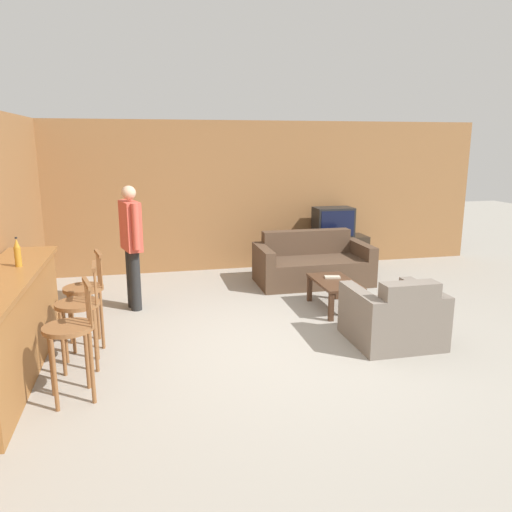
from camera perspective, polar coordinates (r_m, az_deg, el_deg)
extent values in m
plane|color=gray|center=(5.68, 3.51, -10.27)|extent=(24.00, 24.00, 0.00)
cube|color=olive|center=(8.85, -3.09, 6.81)|extent=(9.40, 0.08, 2.60)
cube|color=olive|center=(6.62, -27.16, 3.37)|extent=(0.08, 8.67, 2.60)
cube|color=brown|center=(5.39, -26.38, -7.49)|extent=(0.47, 2.73, 0.95)
cube|color=brown|center=(5.25, -26.92, -2.33)|extent=(0.55, 2.79, 0.05)
cylinder|color=brown|center=(4.62, -20.68, -7.70)|extent=(0.52, 0.52, 0.04)
cylinder|color=brown|center=(4.88, -22.34, -11.12)|extent=(0.04, 0.04, 0.65)
cylinder|color=brown|center=(4.60, -22.02, -12.55)|extent=(0.04, 0.04, 0.65)
cylinder|color=brown|center=(4.90, -18.78, -10.71)|extent=(0.04, 0.04, 0.65)
cylinder|color=brown|center=(4.63, -18.23, -12.11)|extent=(0.04, 0.04, 0.65)
cylinder|color=brown|center=(4.70, -18.82, -4.78)|extent=(0.02, 0.02, 0.34)
cylinder|color=brown|center=(4.62, -18.66, -5.08)|extent=(0.02, 0.02, 0.34)
cylinder|color=brown|center=(4.54, -18.51, -5.39)|extent=(0.02, 0.02, 0.34)
cylinder|color=brown|center=(4.46, -18.34, -5.70)|extent=(0.02, 0.02, 0.34)
cube|color=brown|center=(4.53, -18.75, -3.00)|extent=(0.12, 0.36, 0.04)
cylinder|color=brown|center=(5.25, -19.75, -5.20)|extent=(0.46, 0.46, 0.04)
cylinder|color=brown|center=(5.51, -20.98, -8.23)|extent=(0.04, 0.04, 0.65)
cylinder|color=brown|center=(5.23, -21.20, -9.39)|extent=(0.04, 0.04, 0.65)
cylinder|color=brown|center=(5.49, -17.82, -8.06)|extent=(0.04, 0.04, 0.65)
cylinder|color=brown|center=(5.21, -17.86, -9.21)|extent=(0.04, 0.04, 0.65)
cylinder|color=brown|center=(5.31, -17.87, -2.73)|extent=(0.02, 0.02, 0.34)
cylinder|color=brown|center=(5.23, -17.88, -2.97)|extent=(0.02, 0.02, 0.34)
cylinder|color=brown|center=(5.14, -17.89, -3.22)|extent=(0.02, 0.02, 0.34)
cylinder|color=brown|center=(5.06, -17.91, -3.48)|extent=(0.02, 0.02, 0.34)
cube|color=brown|center=(5.14, -18.03, -1.11)|extent=(0.06, 0.37, 0.04)
cylinder|color=brown|center=(5.77, -19.13, -3.53)|extent=(0.52, 0.52, 0.04)
cylinder|color=brown|center=(6.01, -20.50, -6.46)|extent=(0.04, 0.04, 0.65)
cylinder|color=brown|center=(5.72, -20.20, -7.39)|extent=(0.04, 0.04, 0.65)
cylinder|color=brown|center=(6.03, -17.64, -6.15)|extent=(0.04, 0.04, 0.65)
cylinder|color=brown|center=(5.75, -17.20, -7.06)|extent=(0.04, 0.04, 0.65)
cylinder|color=brown|center=(5.87, -17.65, -1.25)|extent=(0.02, 0.02, 0.34)
cylinder|color=brown|center=(5.79, -17.52, -1.44)|extent=(0.02, 0.02, 0.34)
cylinder|color=brown|center=(5.71, -17.40, -1.64)|extent=(0.02, 0.02, 0.34)
cylinder|color=brown|center=(5.62, -17.26, -1.84)|extent=(0.02, 0.02, 0.34)
cube|color=brown|center=(5.71, -17.58, 0.27)|extent=(0.12, 0.36, 0.04)
cube|color=#4C3828|center=(8.10, 6.51, -1.68)|extent=(1.48, 0.95, 0.42)
cube|color=#4C3828|center=(8.34, 5.76, 1.62)|extent=(1.48, 0.22, 0.39)
cube|color=#4C3828|center=(7.84, 0.86, -1.26)|extent=(0.16, 0.95, 0.63)
cube|color=#4C3828|center=(8.37, 11.85, -0.63)|extent=(0.16, 0.95, 0.63)
cube|color=#70665B|center=(5.94, 15.23, -7.48)|extent=(0.62, 0.91, 0.42)
cube|color=#70665B|center=(5.54, 17.12, -4.80)|extent=(0.62, 0.22, 0.37)
cube|color=#70665B|center=(6.10, 18.55, -6.16)|extent=(0.16, 0.91, 0.62)
cube|color=#70665B|center=(5.74, 11.82, -6.94)|extent=(0.16, 0.91, 0.62)
cube|color=#472D1E|center=(6.83, 9.02, -2.96)|extent=(0.50, 0.92, 0.04)
cube|color=#472D1E|center=(6.44, 8.58, -5.79)|extent=(0.06, 0.06, 0.37)
cube|color=#472D1E|center=(6.60, 12.03, -5.47)|extent=(0.06, 0.06, 0.37)
cube|color=#472D1E|center=(7.20, 6.14, -3.73)|extent=(0.06, 0.06, 0.37)
cube|color=#472D1E|center=(7.34, 9.29, -3.49)|extent=(0.06, 0.06, 0.37)
cube|color=#2D2319|center=(9.13, 8.69, 0.46)|extent=(1.24, 0.49, 0.58)
cube|color=black|center=(9.03, 8.81, 3.87)|extent=(0.68, 0.43, 0.52)
cube|color=black|center=(8.84, 9.32, 3.65)|extent=(0.61, 0.01, 0.45)
cylinder|color=#B27A23|center=(5.56, -25.56, -0.08)|extent=(0.07, 0.07, 0.20)
cone|color=#B27A23|center=(5.53, -25.70, 1.36)|extent=(0.06, 0.06, 0.09)
cylinder|color=black|center=(5.52, -25.75, 1.88)|extent=(0.02, 0.02, 0.02)
cube|color=#B7AD99|center=(6.97, 8.73, -2.39)|extent=(0.23, 0.16, 0.02)
cylinder|color=black|center=(7.06, -13.99, -2.44)|extent=(0.15, 0.15, 0.82)
cylinder|color=black|center=(6.91, -13.64, -2.77)|extent=(0.15, 0.15, 0.82)
cube|color=#CC4C3D|center=(6.83, -14.15, 3.36)|extent=(0.31, 0.51, 0.65)
cylinder|color=#CC4C3D|center=(7.08, -14.69, 3.86)|extent=(0.09, 0.09, 0.60)
cylinder|color=#CC4C3D|center=(6.58, -13.60, 3.27)|extent=(0.09, 0.09, 0.60)
sphere|color=tan|center=(6.78, -14.35, 7.02)|extent=(0.19, 0.19, 0.19)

